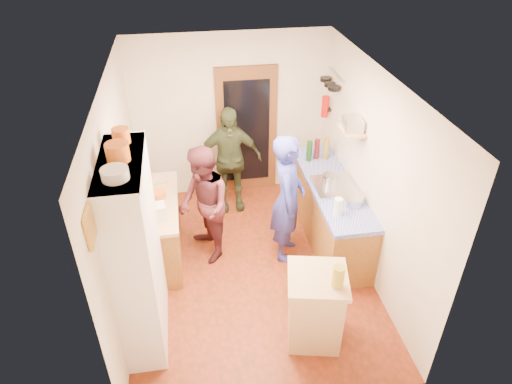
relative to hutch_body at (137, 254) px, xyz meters
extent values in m
cube|color=maroon|center=(1.30, 0.80, -1.11)|extent=(3.00, 4.00, 0.02)
cube|color=silver|center=(1.30, 0.80, 1.51)|extent=(3.00, 4.00, 0.02)
cube|color=silver|center=(1.30, 2.81, 0.20)|extent=(3.00, 0.02, 2.60)
cube|color=silver|center=(1.30, -1.21, 0.20)|extent=(3.00, 0.02, 2.60)
cube|color=silver|center=(-0.21, 0.80, 0.20)|extent=(0.02, 4.00, 2.60)
cube|color=silver|center=(2.81, 0.80, 0.20)|extent=(0.02, 4.00, 2.60)
cube|color=brown|center=(1.55, 2.77, -0.05)|extent=(0.95, 0.06, 2.10)
cube|color=black|center=(1.55, 2.74, -0.05)|extent=(0.70, 0.02, 1.70)
cube|color=white|center=(0.00, 0.00, 0.00)|extent=(0.40, 1.20, 2.20)
cube|color=white|center=(0.00, 0.00, 1.08)|extent=(0.40, 1.14, 0.04)
cylinder|color=white|center=(0.00, -0.31, 1.15)|extent=(0.23, 0.23, 0.10)
cylinder|color=orange|center=(0.00, 0.01, 1.18)|extent=(0.21, 0.21, 0.17)
cylinder|color=orange|center=(0.00, 0.36, 1.17)|extent=(0.17, 0.17, 0.15)
cube|color=olive|center=(0.10, 1.25, -0.68)|extent=(0.60, 1.40, 0.85)
cube|color=tan|center=(0.10, 1.25, -0.23)|extent=(0.64, 1.44, 0.05)
cube|color=white|center=(0.15, 0.85, -0.10)|extent=(0.29, 0.22, 0.20)
cylinder|color=white|center=(0.05, 1.09, -0.11)|extent=(0.20, 0.20, 0.18)
cylinder|color=orange|center=(0.18, 1.33, -0.16)|extent=(0.22, 0.22, 0.09)
cube|color=tan|center=(0.12, 1.74, -0.19)|extent=(0.35, 0.29, 0.02)
cube|color=olive|center=(2.50, 1.30, -0.68)|extent=(0.60, 2.20, 0.84)
cube|color=#0417B0|center=(2.50, 1.30, -0.23)|extent=(0.62, 2.22, 0.06)
cube|color=silver|center=(2.50, 1.20, -0.18)|extent=(0.55, 0.58, 0.04)
cylinder|color=silver|center=(2.45, 1.26, -0.10)|extent=(0.19, 0.19, 0.13)
cylinder|color=#143F14|center=(2.35, 1.96, -0.04)|extent=(0.10, 0.10, 0.31)
cylinder|color=#591419|center=(2.48, 2.02, -0.05)|extent=(0.09, 0.09, 0.31)
cylinder|color=olive|center=(2.61, 1.98, -0.03)|extent=(0.09, 0.09, 0.33)
cylinder|color=white|center=(2.35, 0.60, -0.09)|extent=(0.11, 0.11, 0.23)
cylinder|color=silver|center=(2.60, 0.79, -0.14)|extent=(0.32, 0.32, 0.11)
cube|color=tan|center=(1.82, -0.43, -0.67)|extent=(0.65, 0.65, 0.86)
cube|color=tan|center=(1.82, -0.43, -0.22)|extent=(0.74, 0.74, 0.05)
cube|color=white|center=(1.78, -0.37, -0.21)|extent=(0.40, 0.35, 0.02)
cylinder|color=#AD9E2D|center=(1.97, -0.58, -0.07)|extent=(0.15, 0.15, 0.25)
cylinder|color=silver|center=(2.76, 2.33, 0.95)|extent=(0.02, 0.65, 0.02)
cylinder|color=black|center=(2.70, 2.15, 0.82)|extent=(0.18, 0.18, 0.05)
cylinder|color=black|center=(2.70, 2.35, 0.80)|extent=(0.16, 0.16, 0.05)
cylinder|color=black|center=(2.70, 2.55, 0.81)|extent=(0.17, 0.17, 0.05)
cube|color=tan|center=(2.67, 1.25, 0.60)|extent=(0.26, 0.42, 0.03)
cube|color=silver|center=(2.67, 1.25, 0.69)|extent=(0.26, 0.32, 0.15)
cube|color=black|center=(2.77, 2.50, 0.35)|extent=(0.06, 0.10, 0.04)
cylinder|color=red|center=(2.71, 2.50, 0.40)|extent=(0.11, 0.11, 0.32)
cube|color=gold|center=(-0.18, -0.75, 0.95)|extent=(0.03, 0.25, 0.30)
imported|color=#32389F|center=(1.85, 1.00, -0.20)|extent=(0.59, 0.74, 1.79)
imported|color=#4E2028|center=(0.77, 1.22, -0.29)|extent=(0.80, 0.93, 1.63)
imported|color=#303920|center=(1.21, 2.27, -0.26)|extent=(0.99, 0.42, 1.68)
camera|label=1|loc=(0.63, -3.70, 3.10)|focal=32.00mm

